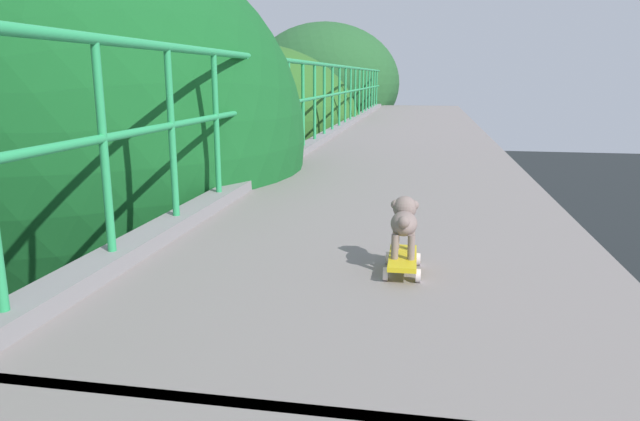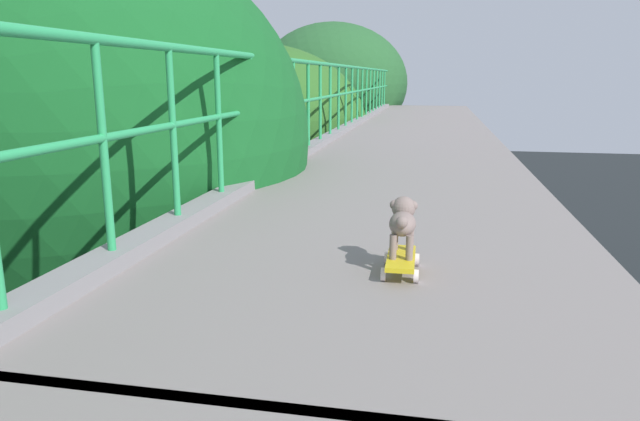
# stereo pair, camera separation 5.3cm
# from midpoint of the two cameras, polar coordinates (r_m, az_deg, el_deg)

# --- Properties ---
(car_green_fifth) EXTENTS (1.99, 4.06, 1.48)m
(car_green_fifth) POSITION_cam_midpoint_polar(r_m,az_deg,el_deg) (14.08, -13.90, -15.68)
(car_green_fifth) COLOR #206F36
(car_green_fifth) RESTS_ON ground
(city_bus) EXTENTS (2.56, 10.38, 3.52)m
(city_bus) POSITION_cam_midpoint_polar(r_m,az_deg,el_deg) (24.44, -10.61, 0.09)
(city_bus) COLOR beige
(city_bus) RESTS_ON ground
(roadside_tree_mid) EXTENTS (5.00, 5.00, 8.96)m
(roadside_tree_mid) POSITION_cam_midpoint_polar(r_m,az_deg,el_deg) (6.98, -22.00, 6.21)
(roadside_tree_mid) COLOR #4F3731
(roadside_tree_mid) RESTS_ON ground
(roadside_tree_far) EXTENTS (5.30, 5.30, 8.15)m
(roadside_tree_far) POSITION_cam_midpoint_polar(r_m,az_deg,el_deg) (14.44, -5.99, 8.13)
(roadside_tree_far) COLOR #4A3926
(roadside_tree_far) RESTS_ON ground
(roadside_tree_farthest) EXTENTS (5.54, 5.54, 9.32)m
(roadside_tree_farthest) POSITION_cam_midpoint_polar(r_m,az_deg,el_deg) (22.05, 1.30, 12.30)
(roadside_tree_farthest) COLOR #503131
(roadside_tree_farthest) RESTS_ON ground
(toy_skateboard) EXTENTS (0.19, 0.41, 0.09)m
(toy_skateboard) POSITION_cam_midpoint_polar(r_m,az_deg,el_deg) (2.99, 8.49, -4.87)
(toy_skateboard) COLOR gold
(toy_skateboard) RESTS_ON overpass_deck
(small_dog) EXTENTS (0.14, 0.33, 0.28)m
(small_dog) POSITION_cam_midpoint_polar(r_m,az_deg,el_deg) (2.99, 8.66, -0.94)
(small_dog) COLOR gray
(small_dog) RESTS_ON toy_skateboard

